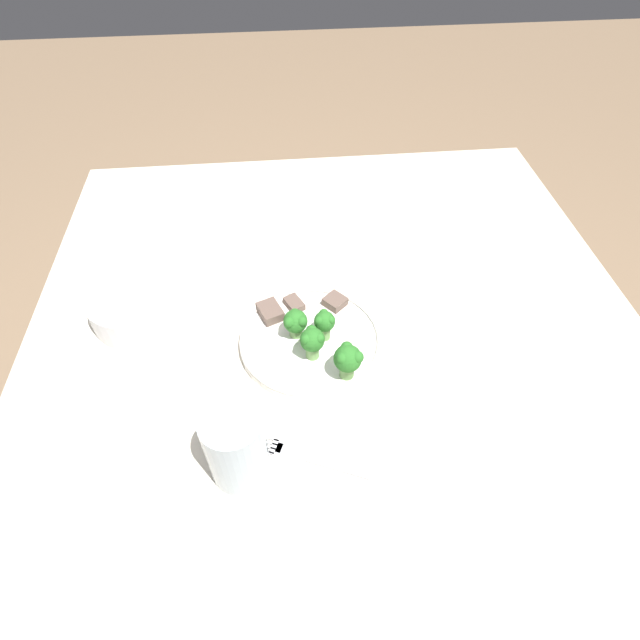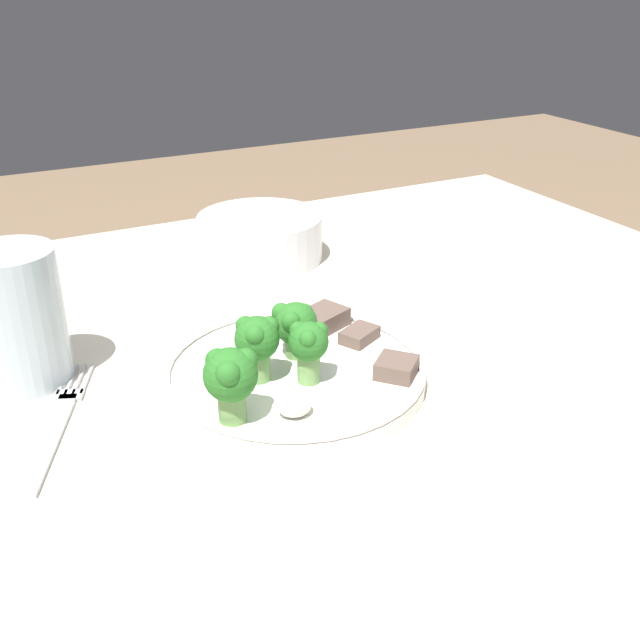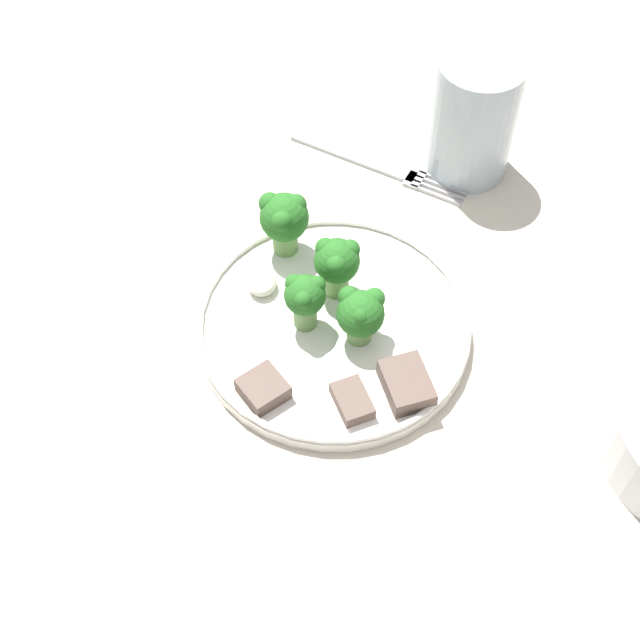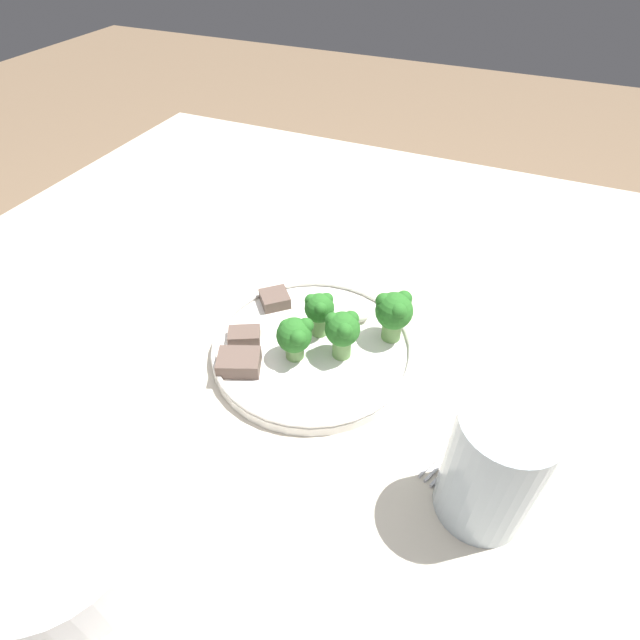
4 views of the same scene
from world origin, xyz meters
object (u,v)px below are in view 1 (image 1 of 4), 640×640
(dinner_plate, at_px, (310,340))
(fork, at_px, (305,456))
(drinking_glass, at_px, (237,449))
(cream_bowl, at_px, (136,306))

(dinner_plate, height_order, fork, dinner_plate)
(fork, distance_m, drinking_glass, 0.10)
(cream_bowl, height_order, drinking_glass, drinking_glass)
(drinking_glass, bearing_deg, dinner_plate, -27.93)
(fork, relative_size, cream_bowl, 1.16)
(fork, xyz_separation_m, cream_bowl, (0.29, 0.27, 0.02))
(drinking_glass, bearing_deg, cream_bowl, 30.65)
(dinner_plate, distance_m, fork, 0.20)
(dinner_plate, xyz_separation_m, drinking_glass, (-0.21, 0.11, 0.05))
(fork, bearing_deg, drinking_glass, 95.77)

